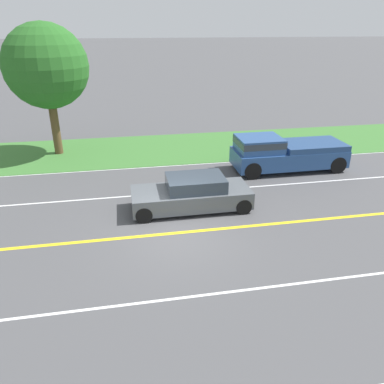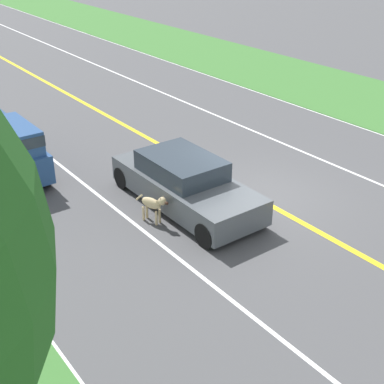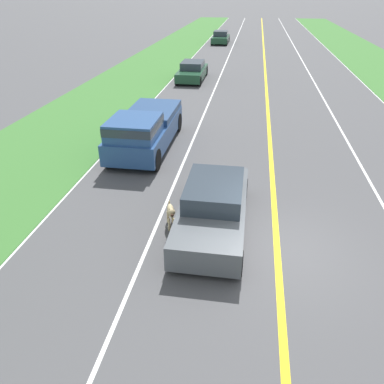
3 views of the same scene
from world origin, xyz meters
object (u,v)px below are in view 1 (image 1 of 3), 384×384
Objects in this scene: ego_car at (192,194)px; dog at (180,186)px; pickup_truck at (284,152)px; roadside_tree_right_near at (46,67)px.

ego_car reaches higher than dog.
dog is at bearing 13.53° from ego_car.
pickup_truck is (3.52, -5.42, 0.28)m from ego_car.
roadside_tree_right_near reaches higher than dog.
roadside_tree_right_near reaches higher than ego_car.
roadside_tree_right_near is (4.86, 11.73, 3.89)m from pickup_truck.
dog is 6.18m from pickup_truck.
dog is 0.18× the size of pickup_truck.
dog is at bearing 112.13° from pickup_truck.
ego_car is at bearing 123.02° from pickup_truck.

